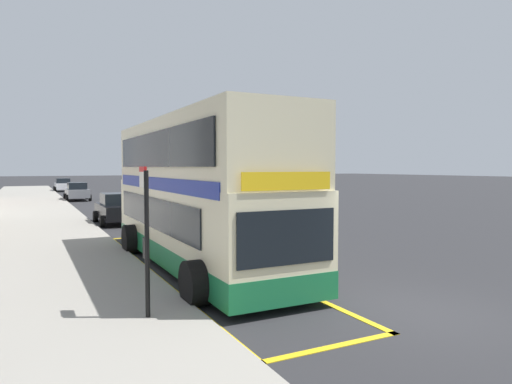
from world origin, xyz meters
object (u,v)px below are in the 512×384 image
Objects in this scene: bus_stop_sign at (146,230)px; parked_car_white_far at (63,185)px; parked_car_grey_behind at (77,192)px; double_decker_bus at (197,198)px; parked_car_black_distant at (117,208)px.

parked_car_white_far is (2.04, 52.02, -1.00)m from bus_stop_sign.
double_decker_bus is at bearing 91.85° from parked_car_grey_behind.
parked_car_grey_behind is 18.76m from parked_car_black_distant.
parked_car_black_distant is at bearing -91.90° from parked_car_white_far.
parked_car_grey_behind is (-0.53, 30.48, -1.26)m from double_decker_bus.
double_decker_bus is 2.54× the size of parked_car_grey_behind.
bus_stop_sign is 16.29m from parked_car_black_distant.
parked_car_grey_behind is at bearing 91.00° from double_decker_bus.
parked_car_grey_behind is 1.00× the size of parked_car_white_far.
bus_stop_sign is 0.68× the size of parked_car_white_far.
double_decker_bus is at bearing 59.59° from bus_stop_sign.
parked_car_black_distant is at bearing 82.00° from bus_stop_sign.
double_decker_bus is 47.67m from parked_car_white_far.
parked_car_black_distant is (-0.31, 11.73, -1.26)m from double_decker_bus.
parked_car_grey_behind is at bearing -92.26° from parked_car_white_far.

